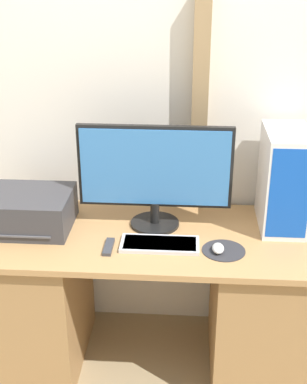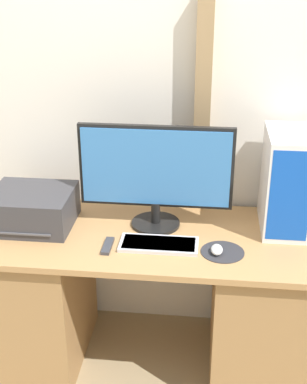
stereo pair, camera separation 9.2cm
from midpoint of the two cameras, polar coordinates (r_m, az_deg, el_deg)
The scene contains 9 objects.
wall_back at distance 2.76m, azimuth 0.93°, elevation 10.42°, with size 6.40×0.13×2.70m.
desk at distance 2.79m, azimuth 0.21°, elevation -11.19°, with size 1.59×0.71×0.77m.
monitor at distance 2.56m, azimuth 1.27°, elevation 2.16°, with size 0.74×0.24×0.51m.
keyboard at distance 2.49m, azimuth 1.64°, elevation -5.60°, with size 0.36×0.16×0.02m.
mousepad at distance 2.47m, azimuth 8.43°, elevation -6.35°, with size 0.20×0.20×0.00m.
mouse at distance 2.44m, azimuth 7.84°, elevation -6.12°, with size 0.05×0.09×0.03m.
computer_tower at distance 2.64m, azimuth 14.88°, elevation 1.07°, with size 0.21×0.36×0.49m.
printer at distance 2.70m, azimuth -11.86°, elevation -1.74°, with size 0.40×0.35×0.18m.
remote_control at distance 2.48m, azimuth -3.85°, elevation -5.77°, with size 0.04×0.15×0.02m.
Camera 2 is at (0.28, -1.90, 2.02)m, focal length 50.00 mm.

